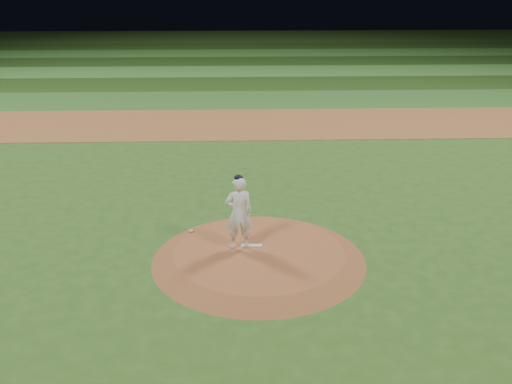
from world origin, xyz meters
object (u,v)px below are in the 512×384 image
pitchers_mound (259,255)px  pitcher_on_mound (239,213)px  rosin_bag (191,231)px  pitching_rubber (252,245)px

pitchers_mound → pitcher_on_mound: size_ratio=2.74×
rosin_bag → pitchers_mound: bearing=-33.7°
pitching_rubber → pitchers_mound: bearing=-56.0°
rosin_bag → pitcher_on_mound: size_ratio=0.06×
pitchers_mound → pitcher_on_mound: 1.24m
pitchers_mound → pitching_rubber: 0.37m
pitchers_mound → rosin_bag: 2.19m
pitching_rubber → rosin_bag: 1.88m
pitching_rubber → pitcher_on_mound: size_ratio=0.27×
pitching_rubber → pitcher_on_mound: bearing=-165.4°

